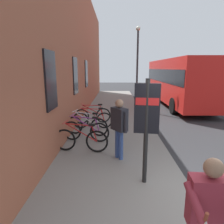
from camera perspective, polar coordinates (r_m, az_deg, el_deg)
The scene contains 13 objects.
ground at distance 10.24m, azimuth 16.24°, elevation -3.61°, with size 60.00×60.00×0.00m, color #2D2D30.
sidewalk_pavement at distance 11.79m, azimuth 0.66°, elevation -0.74°, with size 24.00×3.50×0.12m, color gray.
station_facade at distance 12.70m, azimuth -9.01°, elevation 17.13°, with size 22.00×0.65×7.65m.
bicycle_nearest_sign at distance 6.49m, azimuth -8.83°, elevation -7.82°, with size 0.48×1.76×0.97m.
bicycle_far_end at distance 7.36m, azimuth -7.51°, elevation -5.31°, with size 0.50×1.76×0.97m.
bicycle_by_door at distance 8.02m, azimuth -7.19°, elevation -3.81°, with size 0.61×1.73×0.97m.
bicycle_mid_rack at distance 8.87m, azimuth -5.54°, elevation -2.20°, with size 0.48×1.77×0.97m.
bicycle_end_of_row at distance 9.69m, azimuth -5.51°, elevation -0.95°, with size 0.58×1.73×0.97m.
transit_info_sign at distance 4.43m, azimuth 9.84°, elevation -1.00°, with size 0.16×0.56×2.40m.
city_bus at distance 16.07m, azimuth 18.12°, elevation 8.85°, with size 10.52×2.70×3.35m.
pedestrian_near_bus at distance 5.73m, azimuth 2.07°, elevation -3.15°, with size 0.56×0.50×1.77m.
tourist_with_hotdogs at distance 2.79m, azimuth 26.00°, elevation -23.86°, with size 0.58×0.63×1.65m.
street_lamp at distance 13.15m, azimuth 7.23°, elevation 14.13°, with size 0.28×0.28×5.12m.
Camera 1 is at (-3.49, 1.73, 2.73)m, focal length 32.13 mm.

